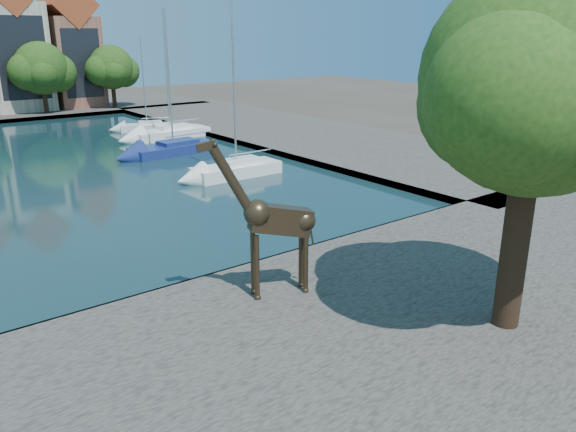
% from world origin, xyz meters
% --- Properties ---
extents(ground, '(160.00, 160.00, 0.00)m').
position_xyz_m(ground, '(0.00, 0.00, 0.00)').
color(ground, '#38332B').
rests_on(ground, ground).
extents(water_basin, '(38.00, 50.00, 0.08)m').
position_xyz_m(water_basin, '(0.00, 24.00, 0.04)').
color(water_basin, black).
rests_on(water_basin, ground).
extents(near_quay, '(50.00, 14.00, 0.50)m').
position_xyz_m(near_quay, '(0.00, -7.00, 0.25)').
color(near_quay, '#534F48').
rests_on(near_quay, ground).
extents(right_quay, '(14.00, 52.00, 0.50)m').
position_xyz_m(right_quay, '(25.00, 24.00, 0.25)').
color(right_quay, '#534F48').
rests_on(right_quay, ground).
extents(plane_tree, '(8.32, 6.40, 10.62)m').
position_xyz_m(plane_tree, '(7.62, -9.01, 7.67)').
color(plane_tree, '#332114').
rests_on(plane_tree, near_quay).
extents(townhouse_east_mid, '(6.43, 9.18, 16.65)m').
position_xyz_m(townhouse_east_mid, '(8.50, 55.99, 8.10)').
color(townhouse_east_mid, '#BCB4A0').
rests_on(townhouse_east_mid, far_quay).
extents(townhouse_east_end, '(5.44, 9.18, 14.43)m').
position_xyz_m(townhouse_east_end, '(15.00, 55.99, 7.11)').
color(townhouse_east_end, brown).
rests_on(townhouse_east_end, far_quay).
extents(far_tree_east, '(7.54, 5.80, 7.84)m').
position_xyz_m(far_tree_east, '(10.11, 50.49, 5.24)').
color(far_tree_east, '#332114').
rests_on(far_tree_east, far_quay).
extents(far_tree_far_east, '(6.76, 5.20, 7.36)m').
position_xyz_m(far_tree_far_east, '(18.09, 50.49, 5.08)').
color(far_tree_far_east, '#332114').
rests_on(far_tree_far_east, far_quay).
extents(giraffe_statue, '(3.77, 1.62, 5.52)m').
position_xyz_m(giraffe_statue, '(2.99, -2.85, 3.21)').
color(giraffe_statue, '#35281A').
rests_on(giraffe_statue, near_quay).
extents(sailboat_right_a, '(6.04, 2.13, 12.51)m').
position_xyz_m(sailboat_right_a, '(12.00, 13.64, 0.73)').
color(sailboat_right_a, white).
rests_on(sailboat_right_a, water_basin).
extents(sailboat_right_b, '(7.09, 3.06, 10.92)m').
position_xyz_m(sailboat_right_b, '(12.00, 22.83, 0.64)').
color(sailboat_right_b, navy).
rests_on(sailboat_right_b, water_basin).
extents(sailboat_right_c, '(7.14, 2.82, 11.06)m').
position_xyz_m(sailboat_right_c, '(15.00, 29.40, 0.69)').
color(sailboat_right_c, white).
rests_on(sailboat_right_c, water_basin).
extents(sailboat_right_d, '(5.32, 3.36, 8.80)m').
position_xyz_m(sailboat_right_d, '(15.00, 34.48, 0.58)').
color(sailboat_right_d, silver).
rests_on(sailboat_right_d, water_basin).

